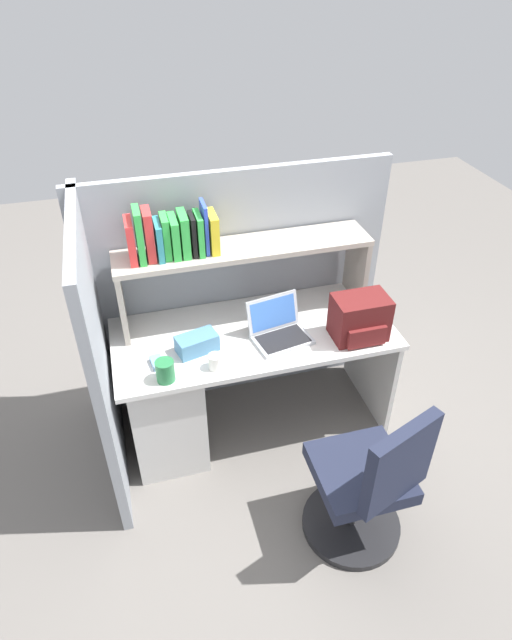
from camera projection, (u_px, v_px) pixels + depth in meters
ground_plane at (254, 420)px, 3.51m from camera, size 8.00×8.00×0.00m
desk at (190, 386)px, 3.18m from camera, size 1.60×0.70×0.73m
cubicle_partition_rear at (238, 290)px, 3.34m from camera, size 1.84×0.05×1.55m
cubicle_partition_left at (100, 357)px, 2.83m from camera, size 0.05×1.06×1.55m
overhead_hutch at (244, 261)px, 3.02m from camera, size 1.44×0.28×0.45m
reference_books_on_shelf at (171, 235)px, 2.81m from camera, size 0.47×0.18×0.29m
laptop at (279, 330)px, 3.01m from camera, size 0.35×0.31×0.22m
backpack at (360, 318)px, 2.97m from camera, size 0.30×0.23×0.25m
computer_mouse at (157, 362)px, 2.83m from camera, size 0.07×0.11×0.03m
paper_cup at (215, 362)px, 2.80m from camera, size 0.08×0.08×0.08m
tissue_box at (197, 343)px, 2.91m from camera, size 0.24×0.17×0.10m
snack_canister at (165, 371)px, 2.72m from camera, size 0.10×0.10×0.12m
office_chair at (367, 487)px, 2.62m from camera, size 0.53×0.55×0.93m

